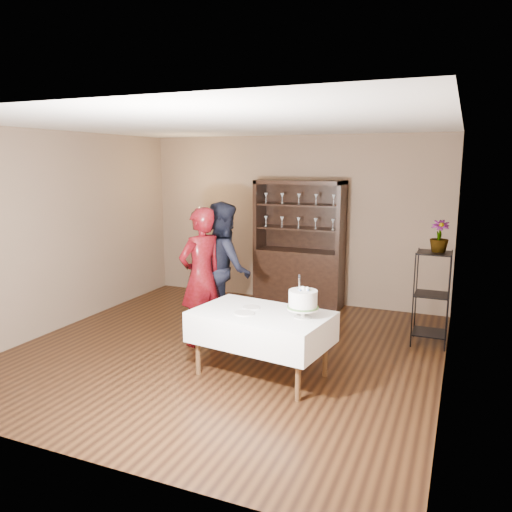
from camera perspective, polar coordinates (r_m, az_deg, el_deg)
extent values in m
plane|color=black|center=(6.26, -3.42, -10.69)|extent=(5.00, 5.00, 0.00)
plane|color=silver|center=(5.84, -3.73, 14.79)|extent=(5.00, 5.00, 0.00)
cube|color=brown|center=(8.20, 4.22, 4.17)|extent=(5.00, 0.02, 2.70)
cube|color=brown|center=(7.35, -21.34, 2.69)|extent=(0.02, 5.00, 2.70)
cube|color=brown|center=(5.30, 21.43, -0.18)|extent=(0.02, 5.00, 2.70)
cube|color=black|center=(8.05, 4.89, -2.48)|extent=(1.40, 0.48, 0.90)
cube|color=black|center=(8.09, 5.49, 4.77)|extent=(1.40, 0.03, 1.10)
cube|color=black|center=(7.84, 5.07, 8.40)|extent=(1.40, 0.48, 0.06)
cube|color=black|center=(7.90, 4.98, 3.18)|extent=(1.28, 0.42, 0.02)
cube|color=black|center=(7.86, 5.03, 5.85)|extent=(1.28, 0.42, 0.02)
cylinder|color=black|center=(6.46, 17.51, -4.89)|extent=(0.02, 0.02, 1.20)
cylinder|color=black|center=(6.44, 21.06, -5.16)|extent=(0.02, 0.02, 1.20)
cylinder|color=black|center=(6.85, 17.84, -4.03)|extent=(0.02, 0.02, 1.20)
cylinder|color=black|center=(6.83, 21.18, -4.29)|extent=(0.02, 0.02, 1.20)
cube|color=black|center=(6.77, 19.16, -8.26)|extent=(0.40, 0.40, 0.02)
cube|color=black|center=(6.63, 19.43, -4.16)|extent=(0.40, 0.40, 0.01)
cube|color=black|center=(6.52, 19.72, 0.34)|extent=(0.40, 0.40, 0.02)
cube|color=silver|center=(5.38, 0.61, -8.10)|extent=(1.54, 1.07, 0.33)
cylinder|color=#4D321C|center=(5.52, -6.67, -10.02)|extent=(0.06, 0.06, 0.67)
cylinder|color=#4D321C|center=(4.92, 4.84, -12.63)|extent=(0.06, 0.06, 0.67)
cylinder|color=#4D321C|center=(6.02, -2.80, -8.15)|extent=(0.06, 0.06, 0.67)
cylinder|color=#4D321C|center=(5.48, 7.94, -10.19)|extent=(0.06, 0.06, 0.67)
imported|color=#370605|center=(6.25, -6.27, -2.39)|extent=(0.64, 0.75, 1.75)
imported|color=black|center=(6.65, -3.72, -1.41)|extent=(1.07, 1.09, 1.78)
cylinder|color=beige|center=(5.18, 5.36, -6.96)|extent=(0.18, 0.18, 0.01)
cylinder|color=beige|center=(5.16, 5.37, -6.53)|extent=(0.05, 0.05, 0.09)
cylinder|color=beige|center=(5.15, 5.38, -5.97)|extent=(0.33, 0.33, 0.01)
cylinder|color=#457135|center=(5.14, 5.38, -5.81)|extent=(0.32, 0.32, 0.02)
cylinder|color=silver|center=(5.12, 5.39, -4.92)|extent=(0.38, 0.38, 0.18)
sphere|color=#526CB1|center=(5.09, 5.71, -3.84)|extent=(0.02, 0.02, 0.02)
cube|color=white|center=(5.07, 4.97, -3.24)|extent=(0.02, 0.02, 0.13)
cube|color=black|center=(5.06, 4.98, -2.39)|extent=(0.02, 0.02, 0.05)
cylinder|color=beige|center=(5.27, -1.32, -6.55)|extent=(0.28, 0.28, 0.01)
cylinder|color=beige|center=(5.47, -0.54, -5.90)|extent=(0.23, 0.23, 0.01)
imported|color=#457135|center=(6.52, 20.22, 2.14)|extent=(0.24, 0.24, 0.40)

